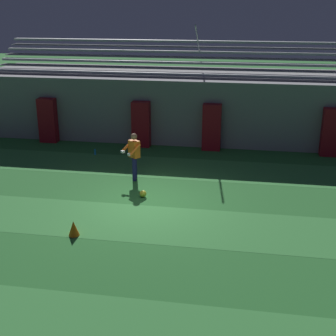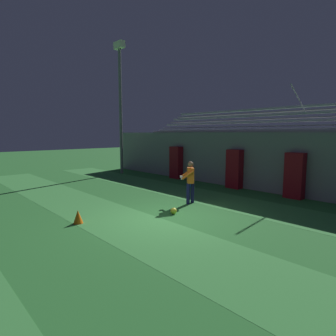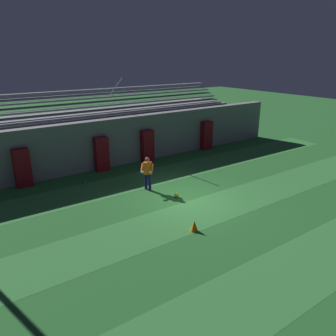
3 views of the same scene
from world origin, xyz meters
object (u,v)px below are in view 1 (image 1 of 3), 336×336
padding_pillar_far_left (48,120)px  goalkeeper (134,154)px  padding_pillar_gate_right (212,127)px  padding_pillar_far_right (331,132)px  traffic_cone (74,228)px  padding_pillar_gate_left (141,124)px  water_bottle (95,152)px  soccer_ball (143,194)px

padding_pillar_far_left → goalkeeper: padding_pillar_far_left is taller
padding_pillar_gate_right → goalkeeper: (-2.39, -3.93, -0.02)m
padding_pillar_far_right → traffic_cone: (-7.81, -8.28, -0.76)m
padding_pillar_far_left → padding_pillar_far_right: bearing=0.0°
padding_pillar_gate_left → padding_pillar_far_right: same height
padding_pillar_gate_left → padding_pillar_far_left: bearing=180.0°
padding_pillar_far_right → goalkeeper: bearing=-151.3°
traffic_cone → water_bottle: size_ratio=1.75×
padding_pillar_gate_left → soccer_ball: (1.26, -5.42, -0.86)m
padding_pillar_far_left → traffic_cone: bearing=-63.2°
padding_pillar_gate_right → soccer_ball: padding_pillar_gate_right is taller
padding_pillar_gate_left → padding_pillar_far_right: (7.80, 0.00, 0.00)m
padding_pillar_far_left → padding_pillar_far_right: 12.01m
padding_pillar_far_left → padding_pillar_far_right: (12.01, 0.00, 0.00)m
traffic_cone → padding_pillar_far_left: bearing=116.8°
padding_pillar_far_left → water_bottle: 3.11m
padding_pillar_gate_right → padding_pillar_far_left: same height
padding_pillar_far_right → traffic_cone: size_ratio=4.63×
padding_pillar_far_left → soccer_ball: padding_pillar_far_left is taller
padding_pillar_gate_right → padding_pillar_far_left: size_ratio=1.00×
goalkeeper → water_bottle: 3.41m
padding_pillar_far_right → soccer_ball: bearing=-140.4°
water_bottle → padding_pillar_far_right: bearing=9.0°
traffic_cone → goalkeeper: bearing=81.7°
padding_pillar_far_left → water_bottle: (2.59, -1.49, -0.85)m
padding_pillar_gate_left → padding_pillar_far_left: 4.20m
padding_pillar_gate_left → padding_pillar_far_left: (-4.20, 0.00, 0.00)m
traffic_cone → padding_pillar_gate_right: bearing=70.0°
water_bottle → soccer_ball: bearing=-53.9°
traffic_cone → padding_pillar_far_right: bearing=46.7°
padding_pillar_gate_right → goalkeeper: padding_pillar_gate_right is taller
padding_pillar_gate_right → water_bottle: size_ratio=8.11×
padding_pillar_far_left → goalkeeper: size_ratio=1.17×
goalkeeper → padding_pillar_gate_right: bearing=58.7°
padding_pillar_gate_left → soccer_ball: size_ratio=8.85×
soccer_ball → water_bottle: 4.87m
padding_pillar_far_right → soccer_ball: padding_pillar_far_right is taller
padding_pillar_gate_left → padding_pillar_gate_right: 3.01m
padding_pillar_gate_left → goalkeeper: (0.62, -3.93, -0.02)m
padding_pillar_far_right → soccer_ball: size_ratio=8.85×
padding_pillar_gate_left → padding_pillar_far_right: bearing=0.0°
padding_pillar_far_left → goalkeeper: bearing=-39.2°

